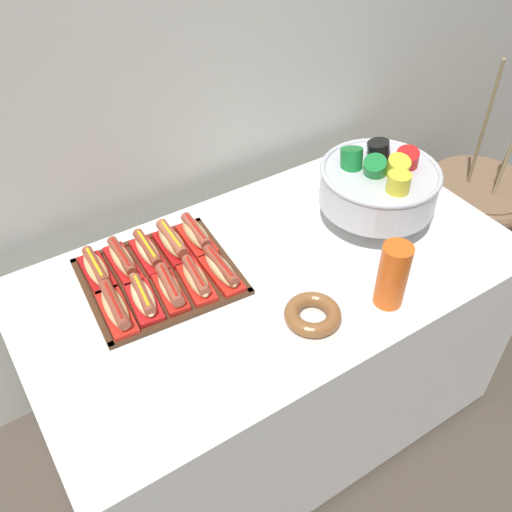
# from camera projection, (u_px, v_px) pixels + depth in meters

# --- Properties ---
(ground_plane) EXTENTS (10.00, 10.00, 0.00)m
(ground_plane) POSITION_uv_depth(u_px,v_px,m) (268.00, 414.00, 2.12)
(ground_plane) COLOR #4C4238
(back_wall) EXTENTS (6.00, 0.10, 2.60)m
(back_wall) POSITION_uv_depth(u_px,v_px,m) (167.00, 10.00, 1.58)
(back_wall) COLOR beige
(back_wall) RESTS_ON ground_plane
(buffet_table) EXTENTS (1.42, 0.77, 0.74)m
(buffet_table) POSITION_uv_depth(u_px,v_px,m) (270.00, 348.00, 1.86)
(buffet_table) COLOR white
(buffet_table) RESTS_ON ground_plane
(floor_vase) EXTENTS (0.55, 0.55, 1.08)m
(floor_vase) POSITION_uv_depth(u_px,v_px,m) (464.00, 237.00, 2.46)
(floor_vase) COLOR brown
(floor_vase) RESTS_ON ground_plane
(serving_tray) EXTENTS (0.43, 0.39, 0.01)m
(serving_tray) POSITION_uv_depth(u_px,v_px,m) (160.00, 277.00, 1.59)
(serving_tray) COLOR #472B19
(serving_tray) RESTS_ON buffet_table
(hot_dog_0) EXTENTS (0.08, 0.19, 0.06)m
(hot_dog_0) POSITION_uv_depth(u_px,v_px,m) (115.00, 308.00, 1.47)
(hot_dog_0) COLOR red
(hot_dog_0) RESTS_ON serving_tray
(hot_dog_1) EXTENTS (0.09, 0.17, 0.06)m
(hot_dog_1) POSITION_uv_depth(u_px,v_px,m) (143.00, 298.00, 1.49)
(hot_dog_1) COLOR red
(hot_dog_1) RESTS_ON serving_tray
(hot_dog_2) EXTENTS (0.08, 0.16, 0.06)m
(hot_dog_2) POSITION_uv_depth(u_px,v_px,m) (170.00, 288.00, 1.52)
(hot_dog_2) COLOR red
(hot_dog_2) RESTS_ON serving_tray
(hot_dog_3) EXTENTS (0.08, 0.17, 0.06)m
(hot_dog_3) POSITION_uv_depth(u_px,v_px,m) (196.00, 279.00, 1.55)
(hot_dog_3) COLOR red
(hot_dog_3) RESTS_ON serving_tray
(hot_dog_4) EXTENTS (0.07, 0.18, 0.06)m
(hot_dog_4) POSITION_uv_depth(u_px,v_px,m) (221.00, 269.00, 1.57)
(hot_dog_4) COLOR red
(hot_dog_4) RESTS_ON serving_tray
(hot_dog_5) EXTENTS (0.07, 0.17, 0.06)m
(hot_dog_5) POSITION_uv_depth(u_px,v_px,m) (96.00, 269.00, 1.57)
(hot_dog_5) COLOR #B21414
(hot_dog_5) RESTS_ON serving_tray
(hot_dog_6) EXTENTS (0.06, 0.18, 0.06)m
(hot_dog_6) POSITION_uv_depth(u_px,v_px,m) (123.00, 260.00, 1.60)
(hot_dog_6) COLOR red
(hot_dog_6) RESTS_ON serving_tray
(hot_dog_7) EXTENTS (0.07, 0.17, 0.06)m
(hot_dog_7) POSITION_uv_depth(u_px,v_px,m) (148.00, 252.00, 1.63)
(hot_dog_7) COLOR red
(hot_dog_7) RESTS_ON serving_tray
(hot_dog_8) EXTENTS (0.07, 0.17, 0.07)m
(hot_dog_8) POSITION_uv_depth(u_px,v_px,m) (172.00, 242.00, 1.65)
(hot_dog_8) COLOR #B21414
(hot_dog_8) RESTS_ON serving_tray
(hot_dog_9) EXTENTS (0.08, 0.17, 0.06)m
(hot_dog_9) POSITION_uv_depth(u_px,v_px,m) (196.00, 235.00, 1.68)
(hot_dog_9) COLOR red
(hot_dog_9) RESTS_ON serving_tray
(punch_bowl) EXTENTS (0.36, 0.36, 0.25)m
(punch_bowl) POSITION_uv_depth(u_px,v_px,m) (379.00, 184.00, 1.70)
(punch_bowl) COLOR silver
(punch_bowl) RESTS_ON buffet_table
(cup_stack) EXTENTS (0.08, 0.08, 0.19)m
(cup_stack) POSITION_uv_depth(u_px,v_px,m) (393.00, 275.00, 1.47)
(cup_stack) COLOR #EA5B19
(cup_stack) RESTS_ON buffet_table
(donut) EXTENTS (0.15, 0.15, 0.04)m
(donut) POSITION_uv_depth(u_px,v_px,m) (313.00, 314.00, 1.47)
(donut) COLOR brown
(donut) RESTS_ON buffet_table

